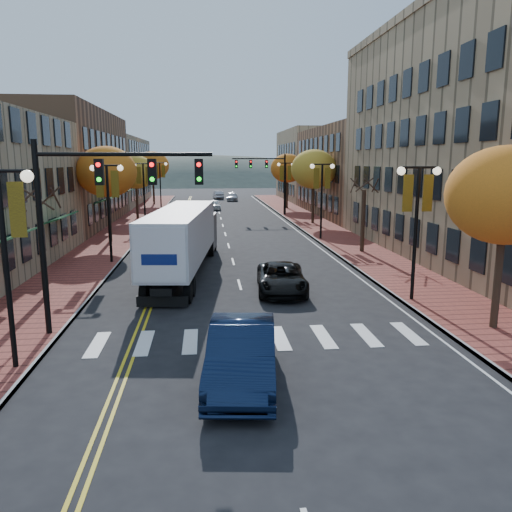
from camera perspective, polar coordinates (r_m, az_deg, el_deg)
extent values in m
plane|color=black|center=(16.25, 0.59, -11.91)|extent=(200.00, 200.00, 0.00)
cube|color=brown|center=(48.35, -14.49, 3.13)|extent=(4.00, 85.00, 0.15)
cube|color=brown|center=(48.97, 6.85, 3.49)|extent=(4.00, 85.00, 0.15)
cube|color=brown|center=(53.15, -22.87, 9.17)|extent=(12.00, 24.00, 11.00)
cube|color=#9E8966|center=(77.44, -17.45, 9.23)|extent=(12.00, 26.00, 9.50)
cube|color=brown|center=(60.38, 13.91, 9.33)|extent=(15.00, 24.00, 10.00)
cube|color=#9E8966|center=(81.43, 8.68, 10.18)|extent=(15.00, 20.00, 11.00)
cylinder|color=#382619|center=(24.37, -23.20, 0.43)|extent=(0.28, 0.28, 4.20)
cylinder|color=#382619|center=(39.74, -16.46, 5.09)|extent=(0.28, 0.28, 4.90)
ellipsoid|color=orange|center=(39.58, -16.69, 9.21)|extent=(4.48, 4.48, 3.81)
cylinder|color=#382619|center=(55.51, -13.46, 6.57)|extent=(0.28, 0.28, 4.55)
ellipsoid|color=gold|center=(55.39, -13.58, 9.30)|extent=(4.16, 4.16, 3.54)
cylinder|color=#382619|center=(73.35, -11.64, 7.81)|extent=(0.28, 0.28, 5.04)
ellipsoid|color=orange|center=(73.26, -11.73, 10.11)|extent=(4.61, 4.61, 3.92)
cylinder|color=#382619|center=(20.35, 25.99, -1.20)|extent=(0.28, 0.28, 4.55)
ellipsoid|color=orange|center=(20.02, 26.62, 6.23)|extent=(4.16, 4.16, 3.54)
cylinder|color=#382619|center=(34.82, 12.13, 3.96)|extent=(0.28, 0.28, 4.20)
cylinder|color=#382619|center=(50.18, 6.54, 6.57)|extent=(0.28, 0.28, 4.90)
ellipsoid|color=gold|center=(50.05, 6.61, 9.84)|extent=(4.48, 4.48, 3.81)
cylinder|color=#382619|center=(65.87, 3.56, 7.57)|extent=(0.28, 0.28, 4.76)
ellipsoid|color=orange|center=(65.77, 3.59, 9.98)|extent=(4.35, 4.35, 3.70)
cylinder|color=black|center=(16.32, -26.57, -1.93)|extent=(0.16, 0.16, 6.00)
sphere|color=#FFF2CC|center=(15.72, -24.70, 8.28)|extent=(0.36, 0.36, 0.36)
cube|color=#B38F17|center=(15.89, -25.63, 4.78)|extent=(0.45, 0.03, 1.60)
cylinder|color=black|center=(31.60, -16.44, 4.44)|extent=(0.16, 0.16, 6.00)
cylinder|color=black|center=(31.43, -16.73, 9.88)|extent=(1.60, 0.10, 0.10)
sphere|color=#FFF2CC|center=(31.59, -18.16, 9.53)|extent=(0.36, 0.36, 0.36)
sphere|color=#FFF2CC|center=(31.30, -15.26, 9.68)|extent=(0.36, 0.36, 0.36)
cube|color=#B38F17|center=(31.55, -17.43, 7.84)|extent=(0.45, 0.03, 1.60)
cube|color=#B38F17|center=(31.38, -15.81, 7.92)|extent=(0.45, 0.03, 1.60)
cylinder|color=black|center=(49.34, -12.66, 6.78)|extent=(0.16, 0.16, 6.00)
cylinder|color=black|center=(49.24, -12.80, 10.26)|extent=(1.60, 0.10, 0.10)
sphere|color=#FFF2CC|center=(49.34, -13.73, 10.05)|extent=(0.36, 0.36, 0.36)
sphere|color=#FFF2CC|center=(49.15, -11.86, 10.12)|extent=(0.36, 0.36, 0.36)
cube|color=#B38F17|center=(49.31, -13.28, 8.96)|extent=(0.45, 0.03, 1.60)
cube|color=#B38F17|center=(49.20, -12.22, 9.00)|extent=(0.45, 0.03, 1.60)
cylinder|color=black|center=(67.22, -10.87, 7.86)|extent=(0.16, 0.16, 6.00)
cylinder|color=black|center=(67.14, -10.96, 10.42)|extent=(1.60, 0.10, 0.10)
sphere|color=#FFF2CC|center=(67.22, -11.65, 10.27)|extent=(0.36, 0.36, 0.36)
sphere|color=#FFF2CC|center=(67.08, -10.27, 10.32)|extent=(0.36, 0.36, 0.36)
cube|color=#B38F17|center=(67.20, -11.32, 9.47)|extent=(0.45, 0.03, 1.60)
cube|color=#B38F17|center=(67.12, -10.54, 9.50)|extent=(0.45, 0.03, 1.60)
cylinder|color=black|center=(23.05, 17.74, 2.14)|extent=(0.16, 0.16, 6.00)
cylinder|color=black|center=(22.82, 18.18, 9.60)|extent=(1.60, 0.10, 0.10)
sphere|color=#FFF2CC|center=(22.51, 16.27, 9.31)|extent=(0.36, 0.36, 0.36)
sphere|color=#FFF2CC|center=(23.16, 19.99, 9.13)|extent=(0.36, 0.36, 0.36)
cube|color=#B38F17|center=(22.68, 16.97, 6.88)|extent=(0.45, 0.03, 1.60)
cube|color=#B38F17|center=(23.04, 19.05, 6.81)|extent=(0.45, 0.03, 1.60)
cylinder|color=black|center=(40.09, 7.49, 6.06)|extent=(0.16, 0.16, 6.00)
cylinder|color=black|center=(39.96, 7.60, 10.35)|extent=(1.60, 0.10, 0.10)
sphere|color=#FFF2CC|center=(39.78, 6.45, 10.16)|extent=(0.36, 0.36, 0.36)
sphere|color=#FFF2CC|center=(40.15, 8.72, 10.11)|extent=(0.36, 0.36, 0.36)
cube|color=#B38F17|center=(39.88, 6.92, 8.79)|extent=(0.45, 0.03, 1.60)
cube|color=#B38F17|center=(40.09, 8.19, 8.77)|extent=(0.45, 0.03, 1.60)
cylinder|color=black|center=(57.72, 3.38, 7.58)|extent=(0.16, 0.16, 6.00)
cylinder|color=black|center=(57.63, 3.42, 10.56)|extent=(1.60, 0.10, 0.10)
sphere|color=#FFF2CC|center=(57.51, 2.61, 10.41)|extent=(0.36, 0.36, 0.36)
sphere|color=#FFF2CC|center=(57.76, 4.21, 10.40)|extent=(0.36, 0.36, 0.36)
cube|color=#B38F17|center=(57.57, 2.96, 9.46)|extent=(0.45, 0.03, 1.60)
cube|color=#B38F17|center=(57.72, 3.85, 9.46)|extent=(0.45, 0.03, 1.60)
cylinder|color=black|center=(18.99, -23.28, 1.52)|extent=(0.20, 0.20, 7.00)
cylinder|color=black|center=(18.10, -14.74, 11.18)|extent=(6.00, 0.14, 0.14)
cube|color=black|center=(18.26, -17.47, 9.14)|extent=(0.30, 0.25, 0.90)
sphere|color=#FF0C0C|center=(18.12, -17.61, 9.92)|extent=(0.16, 0.16, 0.16)
cube|color=black|center=(17.99, -11.77, 9.39)|extent=(0.30, 0.25, 0.90)
sphere|color=#FF0C0C|center=(17.84, -11.85, 10.18)|extent=(0.16, 0.16, 0.16)
cube|color=black|center=(17.90, -6.54, 9.54)|extent=(0.30, 0.25, 0.90)
sphere|color=#FF0C0C|center=(17.75, -6.56, 10.34)|extent=(0.16, 0.16, 0.16)
cylinder|color=black|center=(57.68, 3.29, 8.07)|extent=(0.20, 0.20, 7.00)
cylinder|color=black|center=(57.21, 0.30, 11.07)|extent=(6.00, 0.14, 0.14)
cube|color=black|center=(57.32, 1.21, 10.47)|extent=(0.30, 0.25, 0.90)
sphere|color=#FF0C0C|center=(57.18, 1.23, 10.72)|extent=(0.16, 0.16, 0.16)
cube|color=black|center=(57.13, -0.62, 10.47)|extent=(0.30, 0.25, 0.90)
sphere|color=#FF0C0C|center=(56.99, -0.60, 10.72)|extent=(0.16, 0.16, 0.16)
cube|color=black|center=(57.00, -2.26, 10.46)|extent=(0.30, 0.25, 0.90)
sphere|color=#FF0C0C|center=(56.86, -2.26, 10.71)|extent=(0.16, 0.16, 0.16)
cube|color=black|center=(27.30, -8.43, -0.88)|extent=(2.21, 12.14, 0.33)
cube|color=silver|center=(27.02, -8.53, 2.51)|extent=(3.69, 12.29, 2.61)
cube|color=#222127|center=(34.45, -6.62, 2.86)|extent=(2.61, 3.02, 2.33)
cylinder|color=black|center=(22.92, -12.64, -4.13)|extent=(0.42, 0.96, 0.93)
cylinder|color=black|center=(22.57, -7.78, -4.20)|extent=(0.42, 0.96, 0.93)
cylinder|color=black|center=(23.98, -12.05, -3.44)|extent=(0.42, 0.96, 0.93)
cylinder|color=black|center=(23.64, -7.41, -3.50)|extent=(0.42, 0.96, 0.93)
cylinder|color=black|center=(33.65, -8.46, 0.78)|extent=(0.42, 0.96, 0.93)
cylinder|color=black|center=(33.41, -5.14, 0.78)|extent=(0.42, 0.96, 0.93)
cylinder|color=black|center=(35.65, -7.97, 1.35)|extent=(0.42, 0.96, 0.93)
cylinder|color=black|center=(35.42, -4.84, 1.36)|extent=(0.42, 0.96, 0.93)
imported|color=black|center=(14.50, -1.63, -11.07)|extent=(2.43, 5.49, 1.75)
imported|color=black|center=(24.19, 2.93, -2.54)|extent=(2.69, 5.13, 1.38)
imported|color=white|center=(65.22, -4.77, 5.86)|extent=(1.65, 3.85, 1.30)
imported|color=#9A9AA1|center=(79.73, -2.73, 6.76)|extent=(2.02, 4.25, 1.20)
imported|color=#B2B0B8|center=(83.85, -4.34, 6.98)|extent=(1.82, 4.13, 1.32)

